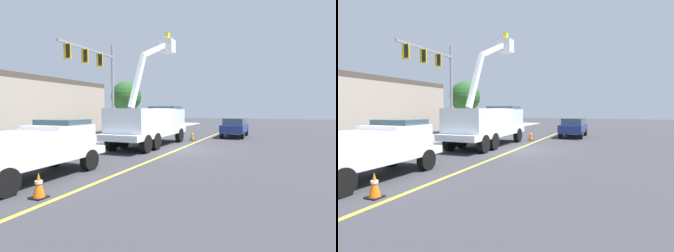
{
  "view_description": "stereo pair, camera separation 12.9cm",
  "coord_description": "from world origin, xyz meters",
  "views": [
    {
      "loc": [
        -15.72,
        -5.57,
        2.46
      ],
      "look_at": [
        0.47,
        0.86,
        1.4
      ],
      "focal_mm": 29.27,
      "sensor_mm": 36.0,
      "label": 1
    },
    {
      "loc": [
        -15.67,
        -5.69,
        2.46
      ],
      "look_at": [
        0.47,
        0.86,
        1.4
      ],
      "focal_mm": 29.27,
      "sensor_mm": 36.0,
      "label": 2
    }
  ],
  "objects": [
    {
      "name": "ground",
      "position": [
        0.0,
        0.0,
        0.0
      ],
      "size": [
        120.0,
        120.0,
        0.0
      ],
      "primitive_type": "plane",
      "color": "#38383D"
    },
    {
      "name": "sidewalk_far_side",
      "position": [
        0.02,
        8.41,
        0.06
      ],
      "size": [
        60.01,
        3.77,
        0.12
      ],
      "primitive_type": "cube",
      "rotation": [
        0.0,
        0.0,
        -0.0
      ],
      "color": "#B2ADA3",
      "rests_on": "ground"
    },
    {
      "name": "lane_centre_stripe",
      "position": [
        0.0,
        0.0,
        0.0
      ],
      "size": [
        50.0,
        0.3,
        0.01
      ],
      "primitive_type": "cube",
      "rotation": [
        0.0,
        0.0,
        -0.0
      ],
      "color": "yellow",
      "rests_on": "ground"
    },
    {
      "name": "utility_bucket_truck",
      "position": [
        1.0,
        2.33,
        1.63
      ],
      "size": [
        8.21,
        2.61,
        7.78
      ],
      "color": "white",
      "rests_on": "ground"
    },
    {
      "name": "service_pickup_truck",
      "position": [
        -8.6,
        2.37,
        1.12
      ],
      "size": [
        5.61,
        2.2,
        2.06
      ],
      "color": "white",
      "rests_on": "ground"
    },
    {
      "name": "passing_minivan",
      "position": [
        9.21,
        -2.12,
        0.97
      ],
      "size": [
        4.81,
        1.96,
        1.69
      ],
      "color": "navy",
      "rests_on": "ground"
    },
    {
      "name": "traffic_cone_leading",
      "position": [
        -10.12,
        0.5,
        0.36
      ],
      "size": [
        0.4,
        0.4,
        0.73
      ],
      "color": "black",
      "rests_on": "ground"
    },
    {
      "name": "traffic_cone_mid_front",
      "position": [
        5.19,
        0.65,
        0.4
      ],
      "size": [
        0.4,
        0.4,
        0.82
      ],
      "color": "black",
      "rests_on": "ground"
    },
    {
      "name": "traffic_signal_mast",
      "position": [
        2.24,
        7.38,
        5.4
      ],
      "size": [
        6.31,
        0.57,
        7.81
      ],
      "color": "gray",
      "rests_on": "ground"
    },
    {
      "name": "street_tree_right",
      "position": [
        9.15,
        8.98,
        3.76
      ],
      "size": [
        3.15,
        3.15,
        5.36
      ],
      "color": "brown",
      "rests_on": "ground"
    }
  ]
}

